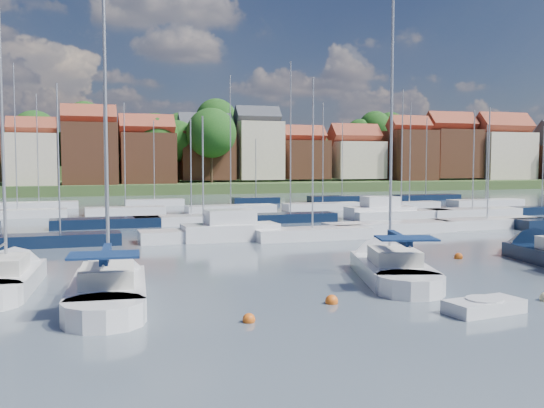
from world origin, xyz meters
name	(u,v)px	position (x,y,z in m)	size (l,w,h in m)	color
ground	(232,215)	(0.00, 40.00, 0.00)	(260.00, 260.00, 0.00)	#3F4B56
sailboat_left	(110,287)	(-14.79, 3.77, 0.36)	(4.04, 11.47, 15.28)	silver
sailboat_centre	(386,267)	(-1.00, 4.51, 0.35)	(6.11, 11.69, 15.37)	silver
sailboat_far	(10,277)	(-19.11, 7.51, 0.34)	(3.68, 10.46, 13.63)	silver
tender	(484,306)	(-1.47, -3.94, 0.25)	(3.18, 1.78, 0.65)	silver
buoy_b	(249,322)	(-10.32, -2.43, 0.00)	(0.46, 0.46, 0.46)	#D85914
buoy_c	(332,304)	(-6.34, -0.72, 0.00)	(0.53, 0.53, 0.53)	#D85914
buoy_e	(458,259)	(5.44, 7.42, 0.00)	(0.51, 0.51, 0.51)	#D85914
marina_field	(263,215)	(1.91, 35.15, 0.43)	(79.62, 41.41, 15.93)	silver
far_shore_town	(149,167)	(2.23, 132.67, 4.61)	(212.46, 90.00, 22.27)	#3B4A25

